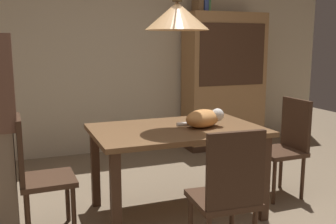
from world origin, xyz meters
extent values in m
cube|color=beige|center=(0.00, 2.65, 1.45)|extent=(6.40, 0.10, 2.90)
cube|color=brown|center=(0.00, 0.51, 0.73)|extent=(1.40, 0.90, 0.04)
cube|color=#472D1E|center=(-0.62, 0.12, 0.35)|extent=(0.07, 0.07, 0.71)
cube|color=#472D1E|center=(0.62, 0.12, 0.35)|extent=(0.07, 0.07, 0.71)
cube|color=#472D1E|center=(-0.62, 0.90, 0.35)|extent=(0.07, 0.07, 0.71)
cube|color=#472D1E|center=(0.62, 0.90, 0.35)|extent=(0.07, 0.07, 0.71)
cube|color=#472D1E|center=(1.05, 0.51, 0.43)|extent=(0.40, 0.40, 0.04)
cube|color=#40291B|center=(1.23, 0.51, 0.69)|extent=(0.04, 0.38, 0.48)
cylinder|color=#472D1E|center=(0.89, 0.67, 0.21)|extent=(0.04, 0.04, 0.41)
cylinder|color=#472D1E|center=(0.89, 0.35, 0.21)|extent=(0.04, 0.04, 0.41)
cylinder|color=#472D1E|center=(1.21, 0.67, 0.21)|extent=(0.04, 0.04, 0.41)
cylinder|color=#472D1E|center=(1.21, 0.35, 0.21)|extent=(0.04, 0.04, 0.41)
cube|color=#472D1E|center=(-1.05, 0.51, 0.43)|extent=(0.41, 0.41, 0.04)
cube|color=#40291B|center=(-1.23, 0.51, 0.69)|extent=(0.05, 0.38, 0.48)
cylinder|color=#472D1E|center=(-0.89, 0.36, 0.21)|extent=(0.04, 0.04, 0.41)
cylinder|color=#472D1E|center=(-0.90, 0.68, 0.21)|extent=(0.04, 0.04, 0.41)
cylinder|color=#472D1E|center=(-1.21, 0.35, 0.21)|extent=(0.04, 0.04, 0.41)
cylinder|color=#472D1E|center=(-1.22, 0.67, 0.21)|extent=(0.04, 0.04, 0.41)
cube|color=#472D1E|center=(0.00, -0.29, 0.43)|extent=(0.43, 0.43, 0.04)
cube|color=#40291B|center=(-0.02, -0.47, 0.69)|extent=(0.38, 0.06, 0.48)
cylinder|color=#472D1E|center=(0.17, -0.14, 0.21)|extent=(0.04, 0.04, 0.41)
cylinder|color=#472D1E|center=(-0.15, -0.12, 0.21)|extent=(0.04, 0.04, 0.41)
ellipsoid|color=#E59951|center=(0.21, 0.45, 0.82)|extent=(0.40, 0.33, 0.15)
sphere|color=white|center=(0.34, 0.43, 0.85)|extent=(0.11, 0.11, 0.11)
cylinder|color=white|center=(0.09, 0.51, 0.78)|extent=(0.18, 0.04, 0.04)
cone|color=#E0A86B|center=(0.00, 0.51, 1.66)|extent=(0.52, 0.52, 0.22)
cube|color=#A87A4C|center=(1.45, 2.32, 0.93)|extent=(1.10, 0.44, 1.85)
cube|color=#472D1E|center=(1.45, 2.10, 1.29)|extent=(0.97, 0.01, 0.81)
cube|color=#472D1E|center=(1.45, 2.32, 0.04)|extent=(1.12, 0.45, 0.08)
cube|color=brown|center=(1.03, 2.32, 1.96)|extent=(0.06, 0.24, 0.22)
cube|color=#384C93|center=(1.10, 2.32, 1.97)|extent=(0.06, 0.24, 0.24)
cube|color=#427A4C|center=(1.16, 2.32, 1.98)|extent=(0.03, 0.20, 0.26)
camera|label=1|loc=(-1.20, -2.41, 1.45)|focal=41.40mm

